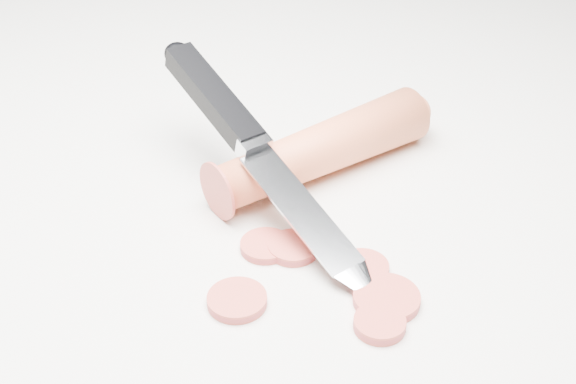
{
  "coord_description": "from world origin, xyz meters",
  "views": [
    {
      "loc": [
        0.02,
        -0.41,
        0.32
      ],
      "look_at": [
        -0.01,
        0.02,
        0.02
      ],
      "focal_mm": 50.0,
      "sensor_mm": 36.0,
      "label": 1
    }
  ],
  "objects": [
    {
      "name": "carrot",
      "position": [
        0.01,
        0.07,
        0.02
      ],
      "size": [
        0.16,
        0.14,
        0.04
      ],
      "primitive_type": "cylinder",
      "rotation": [
        1.57,
        0.0,
        -0.87
      ],
      "color": "#E45E35",
      "rests_on": "ground"
    },
    {
      "name": "carrot_slice_2",
      "position": [
        -0.03,
        -0.07,
        0.0
      ],
      "size": [
        0.04,
        0.04,
        0.01
      ],
      "primitive_type": "cylinder",
      "color": "#C53D32",
      "rests_on": "ground"
    },
    {
      "name": "kitchen_knife",
      "position": [
        -0.02,
        0.02,
        0.04
      ],
      "size": [
        0.18,
        0.2,
        0.08
      ],
      "primitive_type": null,
      "color": "#BBBDC2",
      "rests_on": "ground"
    },
    {
      "name": "carrot_slice_4",
      "position": [
        0.05,
        -0.09,
        0.0
      ],
      "size": [
        0.03,
        0.03,
        0.01
      ],
      "primitive_type": "cylinder",
      "color": "#C53D32",
      "rests_on": "ground"
    },
    {
      "name": "carrot_slice_5",
      "position": [
        0.06,
        -0.07,
        0.0
      ],
      "size": [
        0.04,
        0.04,
        0.01
      ],
      "primitive_type": "cylinder",
      "color": "#C53D32",
      "rests_on": "ground"
    },
    {
      "name": "carrot_slice_3",
      "position": [
        -0.02,
        -0.02,
        0.0
      ],
      "size": [
        0.03,
        0.03,
        0.01
      ],
      "primitive_type": "cylinder",
      "color": "#C53D32",
      "rests_on": "ground"
    },
    {
      "name": "carrot_slice_0",
      "position": [
        -0.0,
        -0.02,
        0.0
      ],
      "size": [
        0.03,
        0.03,
        0.01
      ],
      "primitive_type": "cylinder",
      "color": "#C53D32",
      "rests_on": "ground"
    },
    {
      "name": "carrot_slice_1",
      "position": [
        0.04,
        -0.04,
        0.0
      ],
      "size": [
        0.03,
        0.03,
        0.01
      ],
      "primitive_type": "cylinder",
      "color": "#C53D32",
      "rests_on": "ground"
    },
    {
      "name": "ground",
      "position": [
        0.0,
        0.0,
        0.0
      ],
      "size": [
        2.4,
        2.4,
        0.0
      ],
      "primitive_type": "plane",
      "color": "white",
      "rests_on": "ground"
    }
  ]
}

